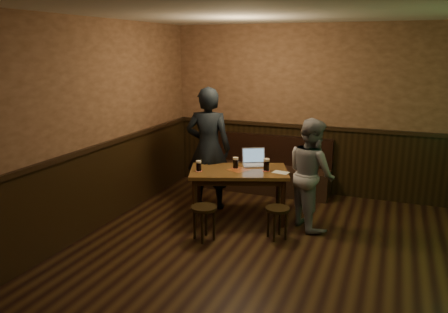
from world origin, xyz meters
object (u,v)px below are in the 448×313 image
object	(u,v)px
bench	(265,173)
stool_left	(204,213)
pint_left	(199,166)
person_suit	(208,149)
laptop	(254,161)
pub_table	(239,176)
pint_mid	(236,163)
pint_right	(266,165)
person_grey	(311,174)
stool_right	(277,214)

from	to	relation	value
bench	stool_left	world-z (taller)	bench
pint_left	person_suit	bearing A→B (deg)	99.15
bench	person_suit	world-z (taller)	person_suit
stool_left	pint_left	xyz separation A→B (m)	(-0.34, 0.58, 0.45)
bench	person_suit	xyz separation A→B (m)	(-0.59, -1.10, 0.62)
laptop	bench	bearing A→B (deg)	68.73
pub_table	bench	bearing A→B (deg)	69.44
bench	laptop	world-z (taller)	laptop
pint_mid	pint_right	bearing A→B (deg)	5.21
bench	pub_table	distance (m)	1.41
pint_right	laptop	xyz separation A→B (m)	(-0.25, 0.23, -0.02)
stool_left	laptop	bearing A→B (deg)	76.56
pint_left	laptop	size ratio (longest dim) A/B	0.35
pint_mid	person_grey	world-z (taller)	person_grey
stool_left	person_suit	xyz separation A→B (m)	(-0.42, 1.12, 0.57)
pub_table	stool_left	size ratio (longest dim) A/B	3.43
pint_left	pint_mid	distance (m)	0.54
pint_mid	person_grey	size ratio (longest dim) A/B	0.11
pub_table	stool_right	size ratio (longest dim) A/B	3.67
pint_right	pub_table	bearing A→B (deg)	-164.26
bench	pint_mid	bearing A→B (deg)	-93.16
pub_table	laptop	distance (m)	0.39
stool_left	stool_right	size ratio (longest dim) A/B	1.07
stool_right	person_grey	distance (m)	0.77
bench	pint_right	distance (m)	1.41
pint_mid	pint_left	bearing A→B (deg)	-142.24
bench	pint_right	size ratio (longest dim) A/B	12.56
person_grey	stool_left	bearing A→B (deg)	88.70
bench	pub_table	xyz separation A→B (m)	(-0.00, -1.37, 0.32)
person_suit	person_grey	xyz separation A→B (m)	(1.60, -0.18, -0.17)
pint_left	person_grey	bearing A→B (deg)	13.52
pint_left	pint_right	distance (m)	0.95
pint_mid	person_suit	world-z (taller)	person_suit
pub_table	laptop	bearing A→B (deg)	49.75
laptop	person_suit	world-z (taller)	person_suit
laptop	pint_mid	bearing A→B (deg)	-153.18
stool_right	person_grey	size ratio (longest dim) A/B	0.28
stool_right	pint_mid	bearing A→B (deg)	145.50
stool_left	person_grey	bearing A→B (deg)	38.87
pint_right	person_grey	distance (m)	0.64
laptop	person_grey	bearing A→B (deg)	-43.20
stool_left	pint_mid	xyz separation A→B (m)	(0.09, 0.91, 0.45)
laptop	person_grey	world-z (taller)	person_grey
laptop	pint_left	bearing A→B (deg)	-163.73
stool_right	pub_table	bearing A→B (deg)	146.37
pint_left	person_grey	size ratio (longest dim) A/B	0.10
stool_right	pint_right	world-z (taller)	pint_right
pub_table	stool_left	world-z (taller)	pub_table
stool_left	stool_right	xyz separation A→B (m)	(0.86, 0.38, -0.02)
person_grey	laptop	bearing A→B (deg)	34.60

